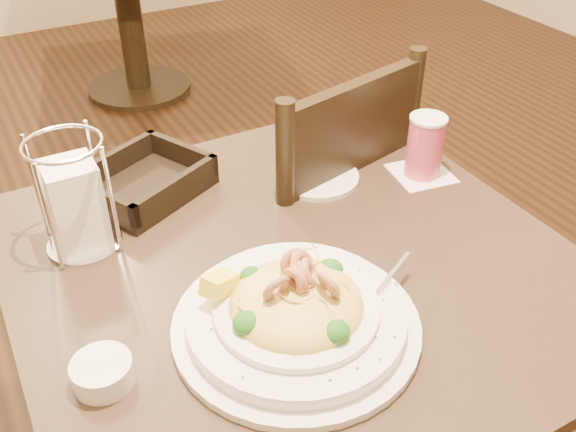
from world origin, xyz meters
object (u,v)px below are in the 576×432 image
butter_ramekin (103,373)px  pasta_bowl (296,312)px  dining_chair_near (306,227)px  main_table (293,353)px  bread_basket (145,183)px  side_plate (317,177)px  drink_glass (425,147)px  napkin_caddy (76,203)px

butter_ramekin → pasta_bowl: bearing=-7.9°
dining_chair_near → main_table: bearing=43.5°
dining_chair_near → bread_basket: 0.44m
side_plate → bread_basket: bearing=159.4°
pasta_bowl → drink_glass: size_ratio=3.11×
bread_basket → drink_glass: bearing=-21.8°
main_table → dining_chair_near: size_ratio=0.97×
main_table → napkin_caddy: size_ratio=4.40×
drink_glass → bread_basket: drink_glass is taller
main_table → pasta_bowl: 0.30m
pasta_bowl → butter_ramekin: size_ratio=4.84×
side_plate → main_table: bearing=-129.7°
drink_glass → dining_chair_near: bearing=123.6°
pasta_bowl → bread_basket: bearing=99.5°
napkin_caddy → side_plate: bearing=-1.6°
pasta_bowl → side_plate: pasta_bowl is taller
main_table → dining_chair_near: bearing=56.4°
butter_ramekin → napkin_caddy: bearing=80.1°
pasta_bowl → napkin_caddy: 0.42m
dining_chair_near → drink_glass: bearing=110.7°
main_table → bread_basket: size_ratio=3.23×
dining_chair_near → bread_basket: dining_chair_near is taller
drink_glass → bread_basket: 0.55m
bread_basket → pasta_bowl: bearing=-80.5°
drink_glass → main_table: bearing=-162.4°
drink_glass → bread_basket: (-0.51, 0.20, -0.04)m
dining_chair_near → side_plate: (-0.05, -0.13, 0.23)m
bread_basket → butter_ramekin: size_ratio=3.36×
bread_basket → napkin_caddy: bearing=-144.0°
napkin_caddy → butter_ramekin: size_ratio=2.46×
drink_glass → napkin_caddy: 0.66m
main_table → side_plate: side_plate is taller
pasta_bowl → drink_glass: bearing=30.2°
main_table → napkin_caddy: bearing=144.2°
pasta_bowl → bread_basket: 0.46m
bread_basket → dining_chair_near: bearing=1.5°
bread_basket → butter_ramekin: bread_basket is taller
drink_glass → butter_ramekin: bearing=-163.2°
side_plate → napkin_caddy: bearing=178.4°
main_table → butter_ramekin: 0.44m
drink_glass → side_plate: bearing=156.2°
drink_glass → side_plate: (-0.19, 0.09, -0.06)m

